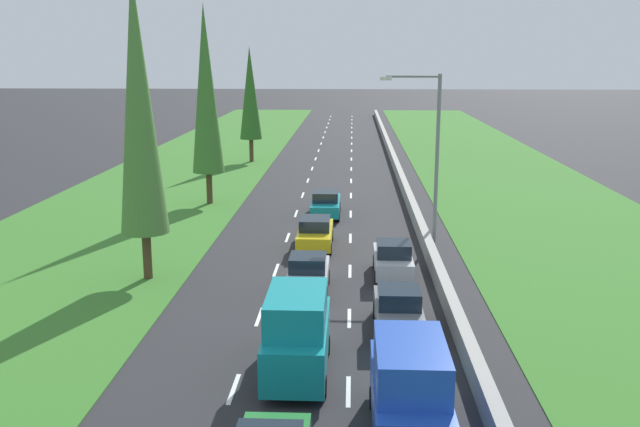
{
  "coord_description": "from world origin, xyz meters",
  "views": [
    {
      "loc": [
        1.78,
        1.67,
        9.96
      ],
      "look_at": [
        0.02,
        39.98,
        1.18
      ],
      "focal_mm": 39.04,
      "sensor_mm": 36.0,
      "label": 1
    }
  ],
  "objects_px": {
    "yellow_sedan_centre_lane": "(315,233)",
    "blue_van_right_lane": "(409,391)",
    "grey_hatchback_right_lane": "(398,310)",
    "silver_hatchback_right_lane": "(393,259)",
    "street_light_mast": "(431,146)",
    "poplar_tree_second": "(138,105)",
    "silver_hatchback_centre_lane": "(308,274)",
    "poplar_tree_fourth": "(250,94)",
    "teal_sedan_centre_lane": "(326,204)",
    "poplar_tree_third": "(206,90)",
    "teal_van_centre_lane": "(297,333)"
  },
  "relations": [
    {
      "from": "yellow_sedan_centre_lane",
      "to": "blue_van_right_lane",
      "type": "bearing_deg",
      "value": -79.52
    },
    {
      "from": "grey_hatchback_right_lane",
      "to": "silver_hatchback_right_lane",
      "type": "distance_m",
      "value": 6.42
    },
    {
      "from": "grey_hatchback_right_lane",
      "to": "street_light_mast",
      "type": "xyz_separation_m",
      "value": [
        2.43,
        12.76,
        4.4
      ]
    },
    {
      "from": "blue_van_right_lane",
      "to": "silver_hatchback_right_lane",
      "type": "bearing_deg",
      "value": 88.47
    },
    {
      "from": "poplar_tree_second",
      "to": "street_light_mast",
      "type": "distance_m",
      "value": 15.39
    },
    {
      "from": "silver_hatchback_centre_lane",
      "to": "poplar_tree_second",
      "type": "height_order",
      "value": "poplar_tree_second"
    },
    {
      "from": "yellow_sedan_centre_lane",
      "to": "poplar_tree_fourth",
      "type": "xyz_separation_m",
      "value": [
        -7.63,
        29.82,
        5.6
      ]
    },
    {
      "from": "blue_van_right_lane",
      "to": "teal_sedan_centre_lane",
      "type": "bearing_deg",
      "value": 96.97
    },
    {
      "from": "silver_hatchback_right_lane",
      "to": "poplar_tree_third",
      "type": "distance_m",
      "value": 20.58
    },
    {
      "from": "silver_hatchback_right_lane",
      "to": "teal_van_centre_lane",
      "type": "bearing_deg",
      "value": -109.5
    },
    {
      "from": "grey_hatchback_right_lane",
      "to": "poplar_tree_fourth",
      "type": "bearing_deg",
      "value": 105.37
    },
    {
      "from": "grey_hatchback_right_lane",
      "to": "poplar_tree_third",
      "type": "xyz_separation_m",
      "value": [
        -11.44,
        21.98,
        6.85
      ]
    },
    {
      "from": "blue_van_right_lane",
      "to": "poplar_tree_second",
      "type": "bearing_deg",
      "value": 129.5
    },
    {
      "from": "poplar_tree_second",
      "to": "grey_hatchback_right_lane",
      "type": "bearing_deg",
      "value": -27.22
    },
    {
      "from": "teal_sedan_centre_lane",
      "to": "poplar_tree_second",
      "type": "relative_size",
      "value": 0.33
    },
    {
      "from": "silver_hatchback_right_lane",
      "to": "blue_van_right_lane",
      "type": "bearing_deg",
      "value": -91.53
    },
    {
      "from": "yellow_sedan_centre_lane",
      "to": "poplar_tree_second",
      "type": "height_order",
      "value": "poplar_tree_second"
    },
    {
      "from": "yellow_sedan_centre_lane",
      "to": "street_light_mast",
      "type": "distance_m",
      "value": 7.67
    },
    {
      "from": "silver_hatchback_centre_lane",
      "to": "yellow_sedan_centre_lane",
      "type": "distance_m",
      "value": 7.13
    },
    {
      "from": "grey_hatchback_right_lane",
      "to": "poplar_tree_third",
      "type": "relative_size",
      "value": 0.29
    },
    {
      "from": "grey_hatchback_right_lane",
      "to": "teal_sedan_centre_lane",
      "type": "bearing_deg",
      "value": 100.31
    },
    {
      "from": "teal_sedan_centre_lane",
      "to": "poplar_tree_second",
      "type": "bearing_deg",
      "value": -120.49
    },
    {
      "from": "blue_van_right_lane",
      "to": "teal_van_centre_lane",
      "type": "relative_size",
      "value": 1.0
    },
    {
      "from": "grey_hatchback_right_lane",
      "to": "teal_sedan_centre_lane",
      "type": "height_order",
      "value": "grey_hatchback_right_lane"
    },
    {
      "from": "silver_hatchback_centre_lane",
      "to": "poplar_tree_fourth",
      "type": "xyz_separation_m",
      "value": [
        -7.71,
        36.95,
        5.58
      ]
    },
    {
      "from": "grey_hatchback_right_lane",
      "to": "silver_hatchback_right_lane",
      "type": "height_order",
      "value": "same"
    },
    {
      "from": "grey_hatchback_right_lane",
      "to": "silver_hatchback_right_lane",
      "type": "relative_size",
      "value": 1.0
    },
    {
      "from": "silver_hatchback_centre_lane",
      "to": "poplar_tree_fourth",
      "type": "height_order",
      "value": "poplar_tree_fourth"
    },
    {
      "from": "grey_hatchback_right_lane",
      "to": "silver_hatchback_right_lane",
      "type": "bearing_deg",
      "value": 88.49
    },
    {
      "from": "silver_hatchback_right_lane",
      "to": "poplar_tree_fourth",
      "type": "distance_m",
      "value": 36.88
    },
    {
      "from": "teal_van_centre_lane",
      "to": "poplar_tree_second",
      "type": "bearing_deg",
      "value": 128.88
    },
    {
      "from": "street_light_mast",
      "to": "poplar_tree_third",
      "type": "bearing_deg",
      "value": 146.37
    },
    {
      "from": "teal_sedan_centre_lane",
      "to": "silver_hatchback_right_lane",
      "type": "bearing_deg",
      "value": -73.7
    },
    {
      "from": "silver_hatchback_centre_lane",
      "to": "poplar_tree_second",
      "type": "distance_m",
      "value": 10.31
    },
    {
      "from": "silver_hatchback_right_lane",
      "to": "yellow_sedan_centre_lane",
      "type": "distance_m",
      "value": 6.13
    },
    {
      "from": "yellow_sedan_centre_lane",
      "to": "poplar_tree_third",
      "type": "relative_size",
      "value": 0.34
    },
    {
      "from": "silver_hatchback_right_lane",
      "to": "teal_sedan_centre_lane",
      "type": "height_order",
      "value": "silver_hatchback_right_lane"
    },
    {
      "from": "teal_sedan_centre_lane",
      "to": "poplar_tree_second",
      "type": "xyz_separation_m",
      "value": [
        -7.59,
        -12.88,
        7.05
      ]
    },
    {
      "from": "yellow_sedan_centre_lane",
      "to": "poplar_tree_third",
      "type": "distance_m",
      "value": 14.96
    },
    {
      "from": "teal_sedan_centre_lane",
      "to": "poplar_tree_third",
      "type": "distance_m",
      "value": 11.15
    },
    {
      "from": "teal_van_centre_lane",
      "to": "silver_hatchback_centre_lane",
      "type": "relative_size",
      "value": 1.26
    },
    {
      "from": "blue_van_right_lane",
      "to": "silver_hatchback_right_lane",
      "type": "distance_m",
      "value": 13.85
    },
    {
      "from": "blue_van_right_lane",
      "to": "poplar_tree_second",
      "type": "xyz_separation_m",
      "value": [
        -10.76,
        13.05,
        6.46
      ]
    },
    {
      "from": "blue_van_right_lane",
      "to": "yellow_sedan_centre_lane",
      "type": "xyz_separation_m",
      "value": [
        -3.45,
        18.63,
        -0.59
      ]
    },
    {
      "from": "poplar_tree_fourth",
      "to": "poplar_tree_second",
      "type": "bearing_deg",
      "value": -89.48
    },
    {
      "from": "teal_van_centre_lane",
      "to": "poplar_tree_second",
      "type": "height_order",
      "value": "poplar_tree_second"
    },
    {
      "from": "grey_hatchback_right_lane",
      "to": "silver_hatchback_centre_lane",
      "type": "relative_size",
      "value": 1.0
    },
    {
      "from": "poplar_tree_second",
      "to": "teal_sedan_centre_lane",
      "type": "bearing_deg",
      "value": 59.51
    },
    {
      "from": "teal_van_centre_lane",
      "to": "silver_hatchback_centre_lane",
      "type": "distance_m",
      "value": 7.82
    },
    {
      "from": "silver_hatchback_centre_lane",
      "to": "street_light_mast",
      "type": "xyz_separation_m",
      "value": [
        5.99,
        8.68,
        4.4
      ]
    }
  ]
}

